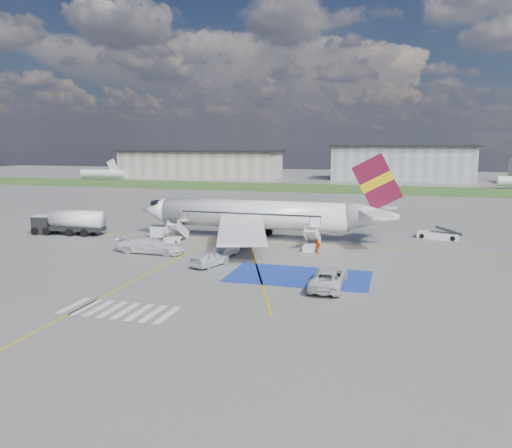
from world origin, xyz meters
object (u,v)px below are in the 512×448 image
object	(u,v)px
airliner	(264,215)
van_white_b	(150,243)
van_white_a	(329,274)
belt_loader	(438,236)
car_silver_b	(226,250)
gpu_cart	(159,232)
fuel_tanker	(69,224)
car_silver_a	(210,258)

from	to	relation	value
airliner	van_white_b	size ratio (longest dim) A/B	5.85
van_white_a	van_white_b	bearing A→B (deg)	-20.38
belt_loader	car_silver_b	bearing A→B (deg)	-131.71
belt_loader	van_white_a	world-z (taller)	van_white_a
van_white_b	gpu_cart	bearing A→B (deg)	21.70
gpu_cart	fuel_tanker	bearing A→B (deg)	-172.81
gpu_cart	van_white_b	xyz separation A→B (m)	(3.36, -9.03, 0.40)
airliner	belt_loader	world-z (taller)	airliner
gpu_cart	car_silver_b	distance (m)	14.89
airliner	fuel_tanker	xyz separation A→B (m)	(-28.00, -4.43, -1.89)
airliner	van_white_b	world-z (taller)	airliner
fuel_tanker	van_white_a	bearing A→B (deg)	-27.21
van_white_a	fuel_tanker	bearing A→B (deg)	-22.52
gpu_cart	van_white_a	xyz separation A→B (m)	(25.94, -17.32, 0.34)
gpu_cart	belt_loader	size ratio (longest dim) A/B	0.38
gpu_cart	van_white_a	size ratio (longest dim) A/B	0.37
gpu_cart	car_silver_a	size ratio (longest dim) A/B	0.46
car_silver_a	car_silver_b	bearing A→B (deg)	-72.32
car_silver_b	car_silver_a	bearing A→B (deg)	96.62
belt_loader	car_silver_a	world-z (taller)	belt_loader
airliner	gpu_cart	size ratio (longest dim) A/B	16.05
airliner	car_silver_a	xyz separation A→B (m)	(-1.55, -16.45, -2.55)
airliner	van_white_a	xyz separation A→B (m)	(11.81, -20.75, -2.22)
fuel_tanker	belt_loader	world-z (taller)	fuel_tanker
belt_loader	car_silver_b	xyz separation A→B (m)	(-24.82, -18.24, 0.30)
airliner	gpu_cart	bearing A→B (deg)	-166.33
car_silver_a	van_white_b	bearing A→B (deg)	-5.35
van_white_a	car_silver_a	bearing A→B (deg)	-18.09
van_white_b	airliner	bearing A→B (deg)	-39.53
belt_loader	airliner	bearing A→B (deg)	-151.56
car_silver_a	fuel_tanker	bearing A→B (deg)	-6.43
airliner	car_silver_b	size ratio (longest dim) A/B	8.28
airliner	car_silver_a	size ratio (longest dim) A/B	7.42
airliner	van_white_b	distance (m)	16.62
car_silver_b	van_white_a	xyz separation A→B (m)	(13.33, -9.40, 0.44)
car_silver_a	car_silver_b	distance (m)	5.10
van_white_b	car_silver_a	bearing A→B (deg)	-112.06
gpu_cart	car_silver_a	xyz separation A→B (m)	(12.58, -13.01, 0.01)
van_white_a	van_white_b	size ratio (longest dim) A/B	0.99
car_silver_a	van_white_a	xyz separation A→B (m)	(13.36, -4.30, 0.32)
fuel_tanker	van_white_b	xyz separation A→B (m)	(17.23, -8.04, -0.27)
belt_loader	car_silver_a	distance (m)	34.09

